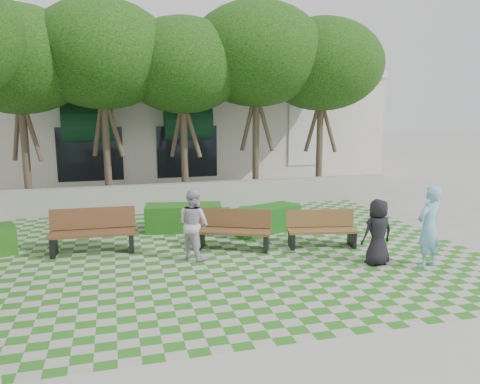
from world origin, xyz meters
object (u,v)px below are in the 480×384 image
object	(u,v)px
person_white	(194,224)
person_dark	(378,232)
bench_mid	(234,230)
hedge_midright	(265,219)
bench_west	(93,232)
bench_east	(321,230)
hedge_midleft	(184,218)
person_blue	(429,227)

from	to	relation	value
person_white	person_dark	bearing A→B (deg)	-146.95
bench_mid	hedge_midright	size ratio (longest dim) A/B	0.96
bench_west	person_dark	distance (m)	6.81
bench_east	person_white	xyz separation A→B (m)	(-3.32, -0.05, 0.39)
bench_west	hedge_midright	world-z (taller)	bench_west
bench_west	hedge_midright	xyz separation A→B (m)	(4.69, 0.72, -0.16)
bench_west	hedge_midright	size ratio (longest dim) A/B	1.02
bench_west	person_dark	world-z (taller)	person_dark
hedge_midleft	person_white	bearing A→B (deg)	-92.99
bench_mid	person_white	xyz separation A→B (m)	(-1.10, -0.48, 0.36)
hedge_midleft	person_dark	bearing A→B (deg)	-47.07
bench_east	person_white	size ratio (longest dim) A/B	1.10
person_dark	hedge_midleft	bearing A→B (deg)	-51.94
bench_west	person_white	size ratio (longest dim) A/B	1.24
bench_east	bench_west	world-z (taller)	bench_west
bench_west	person_dark	xyz separation A→B (m)	(6.27, -2.64, 0.24)
person_blue	bench_west	bearing A→B (deg)	-42.51
bench_east	person_dark	bearing A→B (deg)	-58.21
bench_mid	bench_west	distance (m)	3.48
bench_east	hedge_midleft	bearing A→B (deg)	152.43
hedge_midright	hedge_midleft	xyz separation A→B (m)	(-2.23, 0.74, 0.02)
bench_mid	person_white	bearing A→B (deg)	-133.35
person_dark	bench_west	bearing A→B (deg)	-27.70
hedge_midright	person_dark	bearing A→B (deg)	-64.83
hedge_midleft	person_dark	size ratio (longest dim) A/B	1.42
bench_mid	hedge_midright	xyz separation A→B (m)	(1.27, 1.33, -0.12)
bench_east	person_dark	size ratio (longest dim) A/B	1.21
hedge_midright	hedge_midleft	distance (m)	2.35
person_dark	hedge_midright	bearing A→B (deg)	-69.70
bench_mid	person_white	size ratio (longest dim) A/B	1.18
bench_west	person_blue	xyz separation A→B (m)	(7.27, -3.08, 0.41)
bench_west	person_white	distance (m)	2.59
hedge_midright	hedge_midleft	bearing A→B (deg)	161.66
bench_mid	hedge_midleft	world-z (taller)	bench_mid
bench_mid	bench_west	bearing A→B (deg)	-166.99
bench_east	hedge_midright	bearing A→B (deg)	128.97
bench_mid	bench_east	bearing A→B (deg)	12.33
hedge_midright	person_blue	xyz separation A→B (m)	(2.58, -3.79, 0.57)
hedge_midright	bench_west	bearing A→B (deg)	-171.33
bench_mid	person_dark	size ratio (longest dim) A/B	1.29
hedge_midright	hedge_midleft	world-z (taller)	hedge_midleft
bench_east	person_blue	size ratio (longest dim) A/B	0.99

